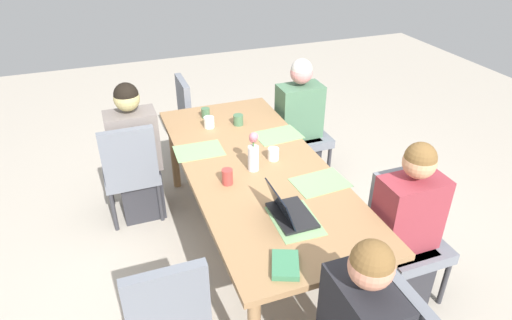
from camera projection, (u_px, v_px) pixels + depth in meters
name	position (u px, v px, depth m)	size (l,w,h in m)	color
ground_plane	(256.00, 246.00, 3.58)	(10.00, 10.00, 0.00)	#B2A899
dining_table	(256.00, 174.00, 3.23)	(2.31, 0.98, 0.75)	#9E754C
chair_far_left_mid	(130.00, 168.00, 3.65)	(0.44, 0.44, 0.90)	slate
person_far_left_mid	(136.00, 159.00, 3.72)	(0.36, 0.40, 1.19)	#2D2D33
chair_near_left_far	(404.00, 229.00, 2.99)	(0.44, 0.44, 0.90)	slate
person_near_left_far	(404.00, 234.00, 2.90)	(0.36, 0.40, 1.19)	#2D2D33
chair_near_right_near	(301.00, 126.00, 4.31)	(0.44, 0.44, 0.90)	slate
person_near_right_near	(298.00, 128.00, 4.22)	(0.36, 0.40, 1.19)	#2D2D33
chair_head_right_right_mid	(197.00, 117.00, 4.50)	(0.44, 0.44, 0.90)	slate
chair_far_right_far	(167.00, 312.00, 2.39)	(0.44, 0.44, 0.90)	slate
flower_vase	(253.00, 152.00, 3.09)	(0.09, 0.08, 0.29)	silver
placemat_head_left_left_near	(294.00, 221.00, 2.66)	(0.36, 0.26, 0.00)	#7FAD70
placemat_far_left_mid	(199.00, 151.00, 3.39)	(0.36, 0.26, 0.00)	#7FAD70
placemat_near_left_far	(320.00, 183.00, 3.01)	(0.36, 0.26, 0.00)	#7FAD70
placemat_near_right_near	(278.00, 135.00, 3.60)	(0.36, 0.26, 0.00)	#7FAD70
laptop_head_left_left_near	(288.00, 212.00, 2.67)	(0.32, 0.22, 0.21)	black
coffee_mug_near_left	(273.00, 154.00, 3.26)	(0.08, 0.08, 0.09)	white
coffee_mug_near_right	(238.00, 120.00, 3.75)	(0.08, 0.08, 0.09)	#47704C
coffee_mug_centre_left	(209.00, 122.00, 3.71)	(0.09, 0.09, 0.09)	white
coffee_mug_centre_right	(206.00, 113.00, 3.88)	(0.07, 0.07, 0.08)	#47704C
coffee_mug_far_left	(227.00, 177.00, 2.98)	(0.07, 0.07, 0.11)	#AD3D38
book_red_cover	(285.00, 265.00, 2.32)	(0.20, 0.14, 0.03)	#3D7F56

